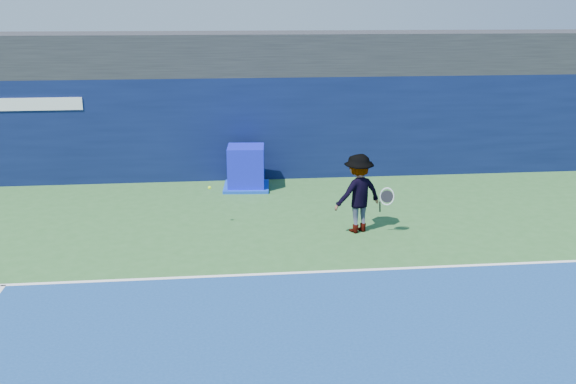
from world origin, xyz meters
name	(u,v)px	position (x,y,z in m)	size (l,w,h in m)	color
ground	(289,355)	(0.00, 0.00, 0.00)	(80.00, 80.00, 0.00)	#2D602B
baseline	(272,274)	(0.00, 3.00, 0.01)	(24.00, 0.10, 0.01)	white
stadium_band	(249,53)	(0.00, 11.50, 3.60)	(36.00, 3.00, 1.20)	black
back_wall_assembly	(252,127)	(0.00, 10.50, 1.50)	(36.00, 1.03, 3.00)	#0A133A
equipment_cart	(246,169)	(-0.24, 9.14, 0.55)	(1.36, 1.36, 1.21)	#0E13C5
tennis_player	(358,193)	(2.14, 5.26, 0.90)	(1.42, 1.07, 1.81)	silver
tennis_ball	(210,188)	(-1.21, 5.97, 0.94)	(0.08, 0.08, 0.08)	#C3F81B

